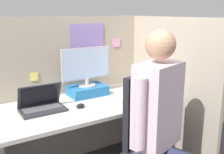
{
  "coord_description": "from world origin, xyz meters",
  "views": [
    {
      "loc": [
        -0.9,
        -1.55,
        1.47
      ],
      "look_at": [
        0.19,
        0.18,
        0.96
      ],
      "focal_mm": 42.0,
      "sensor_mm": 36.0,
      "label": 1
    }
  ],
  "objects_px": {
    "paper_box": "(87,90)",
    "laptop": "(42,105)",
    "stapler": "(142,86)",
    "carrot_toy": "(130,104)",
    "person": "(161,119)",
    "monitor": "(86,66)",
    "office_chair": "(150,145)"
  },
  "relations": [
    {
      "from": "paper_box",
      "to": "laptop",
      "type": "distance_m",
      "value": 0.52
    },
    {
      "from": "stapler",
      "to": "carrot_toy",
      "type": "xyz_separation_m",
      "value": [
        -0.43,
        -0.38,
        -0.0
      ]
    },
    {
      "from": "paper_box",
      "to": "carrot_toy",
      "type": "distance_m",
      "value": 0.5
    },
    {
      "from": "laptop",
      "to": "person",
      "type": "relative_size",
      "value": 0.25
    },
    {
      "from": "laptop",
      "to": "carrot_toy",
      "type": "distance_m",
      "value": 0.7
    },
    {
      "from": "monitor",
      "to": "stapler",
      "type": "height_order",
      "value": "monitor"
    },
    {
      "from": "monitor",
      "to": "paper_box",
      "type": "bearing_deg",
      "value": -90.0
    },
    {
      "from": "stapler",
      "to": "person",
      "type": "relative_size",
      "value": 0.1
    },
    {
      "from": "laptop",
      "to": "office_chair",
      "type": "height_order",
      "value": "office_chair"
    },
    {
      "from": "carrot_toy",
      "to": "office_chair",
      "type": "height_order",
      "value": "office_chair"
    },
    {
      "from": "person",
      "to": "carrot_toy",
      "type": "bearing_deg",
      "value": 78.92
    },
    {
      "from": "carrot_toy",
      "to": "stapler",
      "type": "bearing_deg",
      "value": 41.42
    },
    {
      "from": "laptop",
      "to": "person",
      "type": "bearing_deg",
      "value": -55.17
    },
    {
      "from": "carrot_toy",
      "to": "office_chair",
      "type": "relative_size",
      "value": 0.15
    },
    {
      "from": "office_chair",
      "to": "carrot_toy",
      "type": "bearing_deg",
      "value": 82.0
    },
    {
      "from": "monitor",
      "to": "person",
      "type": "xyz_separation_m",
      "value": [
        0.05,
        -0.95,
        -0.2
      ]
    },
    {
      "from": "monitor",
      "to": "laptop",
      "type": "bearing_deg",
      "value": -160.1
    },
    {
      "from": "laptop",
      "to": "person",
      "type": "xyz_separation_m",
      "value": [
        0.54,
        -0.78,
        0.04
      ]
    },
    {
      "from": "office_chair",
      "to": "person",
      "type": "bearing_deg",
      "value": -107.39
    },
    {
      "from": "monitor",
      "to": "stapler",
      "type": "bearing_deg",
      "value": -10.38
    },
    {
      "from": "person",
      "to": "stapler",
      "type": "bearing_deg",
      "value": 58.44
    },
    {
      "from": "monitor",
      "to": "carrot_toy",
      "type": "xyz_separation_m",
      "value": [
        0.14,
        -0.48,
        -0.26
      ]
    },
    {
      "from": "office_chair",
      "to": "person",
      "type": "relative_size",
      "value": 0.75
    },
    {
      "from": "monitor",
      "to": "carrot_toy",
      "type": "distance_m",
      "value": 0.57
    },
    {
      "from": "carrot_toy",
      "to": "person",
      "type": "relative_size",
      "value": 0.12
    },
    {
      "from": "laptop",
      "to": "carrot_toy",
      "type": "height_order",
      "value": "laptop"
    },
    {
      "from": "laptop",
      "to": "stapler",
      "type": "relative_size",
      "value": 2.54
    },
    {
      "from": "paper_box",
      "to": "laptop",
      "type": "bearing_deg",
      "value": -160.39
    },
    {
      "from": "paper_box",
      "to": "office_chair",
      "type": "height_order",
      "value": "office_chair"
    },
    {
      "from": "laptop",
      "to": "carrot_toy",
      "type": "bearing_deg",
      "value": -25.9
    },
    {
      "from": "monitor",
      "to": "person",
      "type": "relative_size",
      "value": 0.35
    },
    {
      "from": "laptop",
      "to": "carrot_toy",
      "type": "xyz_separation_m",
      "value": [
        0.63,
        -0.31,
        -0.02
      ]
    }
  ]
}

